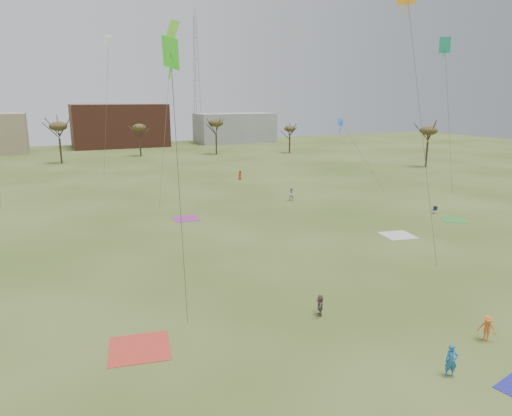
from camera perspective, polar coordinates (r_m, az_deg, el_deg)
name	(u,v)px	position (r m, az deg, el deg)	size (l,w,h in m)	color
ground	(341,344)	(28.39, 10.34, -16.14)	(260.00, 260.00, 0.00)	#344716
flyer_near_right	(451,361)	(26.73, 22.83, -16.90)	(0.64, 0.42, 1.76)	#22639F
spectator_fore_c	(320,305)	(31.22, 7.86, -11.72)	(1.31, 0.42, 1.41)	brown
flyer_mid_b	(487,328)	(31.05, 26.48, -13.08)	(1.02, 0.58, 1.57)	orange
spectator_mid_e	(292,194)	(64.25, 4.42, 1.73)	(0.90, 0.70, 1.85)	silver
flyer_far_b	(240,175)	(80.70, -1.98, 4.06)	(0.76, 0.49, 1.55)	#AF311E
blanket_red	(139,348)	(28.37, -14.12, -16.37)	(3.36, 3.36, 0.03)	red
blanket_cream	(398,235)	(50.28, 17.02, -3.23)	(3.05, 3.05, 0.03)	beige
blanket_plum	(186,219)	(55.21, -8.59, -1.31)	(2.95, 2.95, 0.03)	#962E80
blanket_olive	(454,220)	(58.81, 23.13, -1.35)	(2.76, 2.76, 0.03)	#328A37
camp_chair_right	(434,211)	(61.15, 21.05, -0.38)	(0.71, 0.68, 0.87)	#121A33
kites_aloft	(167,65)	(55.43, -10.91, 16.87)	(65.36, 72.54, 22.42)	blue
tree_line	(109,132)	(100.18, -17.63, 8.91)	(117.44, 49.32, 8.91)	#3A2B1E
building_brick	(119,125)	(141.71, -16.42, 9.70)	(26.00, 16.00, 12.00)	brown
building_grey	(235,128)	(148.77, -2.62, 9.79)	(24.00, 12.00, 9.00)	gray
radio_tower	(196,80)	(151.88, -7.33, 15.33)	(1.51, 1.72, 41.00)	#9EA3A8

